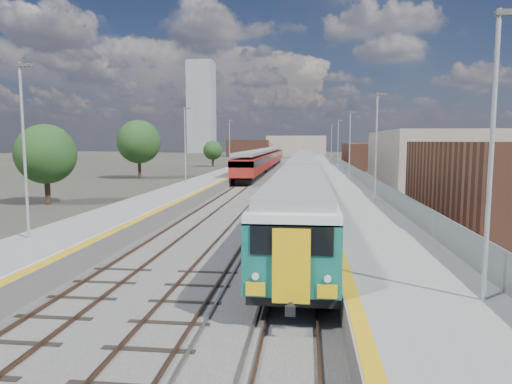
# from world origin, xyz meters

# --- Properties ---
(ground) EXTENTS (320.00, 320.00, 0.00)m
(ground) POSITION_xyz_m (0.00, 50.00, 0.00)
(ground) COLOR #47443A
(ground) RESTS_ON ground
(ballast_bed) EXTENTS (10.50, 155.00, 0.06)m
(ballast_bed) POSITION_xyz_m (-2.25, 52.50, 0.03)
(ballast_bed) COLOR #565451
(ballast_bed) RESTS_ON ground
(tracks) EXTENTS (8.96, 160.00, 0.17)m
(tracks) POSITION_xyz_m (-1.65, 54.18, 0.11)
(tracks) COLOR #4C3323
(tracks) RESTS_ON ground
(platform_right) EXTENTS (4.70, 155.00, 8.52)m
(platform_right) POSITION_xyz_m (5.28, 52.49, 0.54)
(platform_right) COLOR slate
(platform_right) RESTS_ON ground
(platform_left) EXTENTS (4.30, 155.00, 8.52)m
(platform_left) POSITION_xyz_m (-9.05, 52.49, 0.52)
(platform_left) COLOR slate
(platform_left) RESTS_ON ground
(buildings) EXTENTS (72.00, 185.50, 40.00)m
(buildings) POSITION_xyz_m (-18.12, 138.60, 10.70)
(buildings) COLOR brown
(buildings) RESTS_ON ground
(green_train) EXTENTS (2.75, 76.70, 3.03)m
(green_train) POSITION_xyz_m (1.50, 39.78, 2.13)
(green_train) COLOR black
(green_train) RESTS_ON ground
(red_train) EXTENTS (2.94, 59.58, 3.71)m
(red_train) POSITION_xyz_m (-5.50, 69.87, 2.19)
(red_train) COLOR black
(red_train) RESTS_ON ground
(tree_a) EXTENTS (4.89, 4.89, 6.62)m
(tree_a) POSITION_xyz_m (-19.46, 24.93, 4.17)
(tree_a) COLOR #382619
(tree_a) RESTS_ON ground
(tree_b) EXTENTS (6.00, 6.00, 8.13)m
(tree_b) POSITION_xyz_m (-21.36, 50.86, 5.12)
(tree_b) COLOR #382619
(tree_b) RESTS_ON ground
(tree_c) EXTENTS (3.91, 3.91, 5.30)m
(tree_c) POSITION_xyz_m (-17.42, 81.73, 3.33)
(tree_c) COLOR #382619
(tree_c) RESTS_ON ground
(tree_d) EXTENTS (4.79, 4.79, 6.49)m
(tree_d) POSITION_xyz_m (21.08, 68.87, 4.08)
(tree_d) COLOR #382619
(tree_d) RESTS_ON ground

